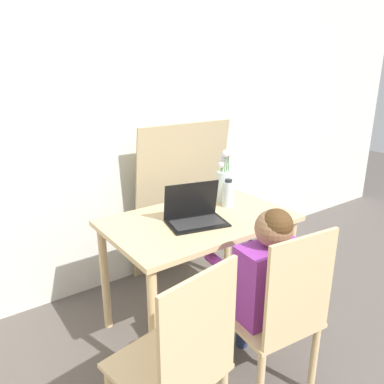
{
  "coord_description": "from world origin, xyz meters",
  "views": [
    {
      "loc": [
        -1.26,
        -0.23,
        1.58
      ],
      "look_at": [
        -0.08,
        1.41,
        0.91
      ],
      "focal_mm": 35.0,
      "sensor_mm": 36.0,
      "label": 1
    }
  ],
  "objects_px": {
    "chair_spare": "(178,366)",
    "person_seated": "(263,276)",
    "chair_occupied": "(278,315)",
    "flower_vase": "(224,181)",
    "laptop": "(195,213)",
    "water_bottle": "(228,194)"
  },
  "relations": [
    {
      "from": "flower_vase",
      "to": "water_bottle",
      "type": "bearing_deg",
      "value": -118.34
    },
    {
      "from": "laptop",
      "to": "flower_vase",
      "type": "height_order",
      "value": "flower_vase"
    },
    {
      "from": "person_seated",
      "to": "flower_vase",
      "type": "distance_m",
      "value": 0.84
    },
    {
      "from": "person_seated",
      "to": "laptop",
      "type": "xyz_separation_m",
      "value": [
        -0.03,
        0.53,
        0.17
      ]
    },
    {
      "from": "laptop",
      "to": "water_bottle",
      "type": "relative_size",
      "value": 2.06
    },
    {
      "from": "chair_occupied",
      "to": "laptop",
      "type": "relative_size",
      "value": 2.47
    },
    {
      "from": "person_seated",
      "to": "water_bottle",
      "type": "xyz_separation_m",
      "value": [
        0.29,
        0.61,
        0.2
      ]
    },
    {
      "from": "chair_spare",
      "to": "person_seated",
      "type": "distance_m",
      "value": 0.6
    },
    {
      "from": "person_seated",
      "to": "flower_vase",
      "type": "relative_size",
      "value": 2.82
    },
    {
      "from": "person_seated",
      "to": "water_bottle",
      "type": "relative_size",
      "value": 5.42
    },
    {
      "from": "flower_vase",
      "to": "water_bottle",
      "type": "distance_m",
      "value": 0.13
    },
    {
      "from": "chair_spare",
      "to": "flower_vase",
      "type": "height_order",
      "value": "flower_vase"
    },
    {
      "from": "chair_occupied",
      "to": "flower_vase",
      "type": "xyz_separation_m",
      "value": [
        0.36,
        0.84,
        0.4
      ]
    },
    {
      "from": "chair_spare",
      "to": "person_seated",
      "type": "relative_size",
      "value": 0.94
    },
    {
      "from": "person_seated",
      "to": "chair_spare",
      "type": "bearing_deg",
      "value": 16.94
    },
    {
      "from": "chair_spare",
      "to": "flower_vase",
      "type": "bearing_deg",
      "value": -147.67
    },
    {
      "from": "chair_occupied",
      "to": "chair_spare",
      "type": "height_order",
      "value": "same"
    },
    {
      "from": "person_seated",
      "to": "laptop",
      "type": "bearing_deg",
      "value": -80.37
    },
    {
      "from": "person_seated",
      "to": "chair_occupied",
      "type": "bearing_deg",
      "value": 90.0
    },
    {
      "from": "laptop",
      "to": "flower_vase",
      "type": "relative_size",
      "value": 1.07
    },
    {
      "from": "person_seated",
      "to": "laptop",
      "type": "height_order",
      "value": "person_seated"
    },
    {
      "from": "chair_occupied",
      "to": "laptop",
      "type": "distance_m",
      "value": 0.72
    }
  ]
}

